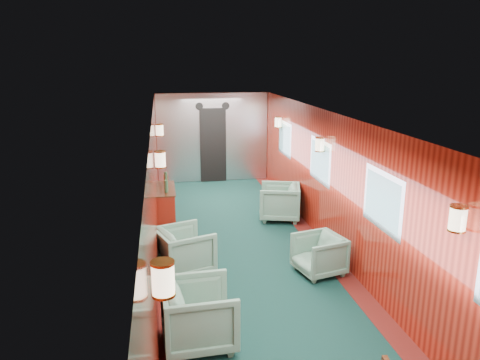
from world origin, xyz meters
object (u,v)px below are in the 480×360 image
at_px(armchair_right_near, 319,255).
at_px(armchair_right_far, 280,202).
at_px(credenza, 166,212).
at_px(armchair_left_near, 199,315).
at_px(armchair_left_far, 184,251).

height_order(armchair_right_near, armchair_right_far, armchair_right_far).
relative_size(credenza, armchair_right_far, 1.51).
bearing_deg(armchair_right_near, armchair_left_near, -65.92).
bearing_deg(credenza, armchair_right_near, -39.82).
bearing_deg(armchair_left_far, credenza, -10.36).
bearing_deg(credenza, armchair_left_far, -80.76).
bearing_deg(armchair_right_near, armchair_left_far, -114.54).
distance_m(credenza, armchair_right_far, 2.44).
bearing_deg(armchair_right_far, armchair_left_near, -10.83).
xyz_separation_m(armchair_left_near, armchair_right_far, (2.03, 4.15, -0.01)).
bearing_deg(armchair_right_near, credenza, -143.75).
bearing_deg(armchair_right_near, armchair_right_far, 165.46).
xyz_separation_m(credenza, armchair_right_far, (2.35, 0.65, -0.12)).
bearing_deg(armchair_left_near, armchair_left_far, -1.13).
height_order(armchair_left_far, armchair_right_far, armchair_right_far).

